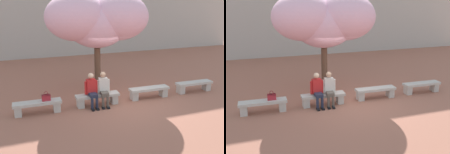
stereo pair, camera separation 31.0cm
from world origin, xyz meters
The scene contains 9 objects.
ground_plane centered at (0.00, 0.00, 0.00)m, with size 100.00×100.00×0.00m, color #9E604C.
stone_bench_west_end centered at (-3.32, 0.00, 0.30)m, with size 1.68×0.47×0.45m.
stone_bench_near_west centered at (-1.11, 0.00, 0.30)m, with size 1.68×0.47×0.45m.
stone_bench_center centered at (1.11, 0.00, 0.30)m, with size 1.68×0.47×0.45m.
stone_bench_near_east centered at (3.32, 0.00, 0.30)m, with size 1.68×0.47×0.45m.
person_seated_left centered at (-1.34, -0.05, 0.70)m, with size 0.51×0.69×1.29m.
person_seated_right centered at (-0.88, -0.05, 0.70)m, with size 0.51×0.71×1.29m.
handbag centered at (-3.01, 0.00, 0.58)m, with size 0.30×0.15×0.34m.
cherry_tree_main centered at (-0.56, 1.44, 3.11)m, with size 4.27×2.71×4.19m.
Camera 2 is at (-3.60, -9.05, 3.84)m, focal length 42.00 mm.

